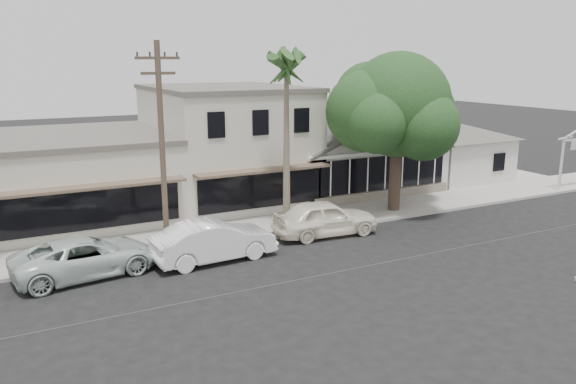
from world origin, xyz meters
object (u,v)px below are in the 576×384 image
utility_pole (162,145)px  car_1 (214,241)px  car_0 (325,218)px  car_2 (86,257)px  shade_tree (394,108)px

utility_pole → car_1: 4.53m
car_0 → car_2: car_0 is taller
car_2 → utility_pole: bearing=-81.6°
utility_pole → shade_tree: utility_pole is taller
car_1 → car_0: bearing=-85.3°
car_0 → utility_pole: bearing=88.4°
car_0 → car_1: (-5.93, -0.84, -0.00)m
car_2 → shade_tree: size_ratio=0.63×
car_2 → car_0: bearing=-96.4°
utility_pole → car_1: (1.54, -1.65, -3.93)m
car_2 → car_1: bearing=-105.0°
utility_pole → car_2: 5.39m
utility_pole → car_0: size_ratio=1.78×
utility_pole → car_1: size_ratio=1.73×
shade_tree → car_2: bearing=-172.1°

